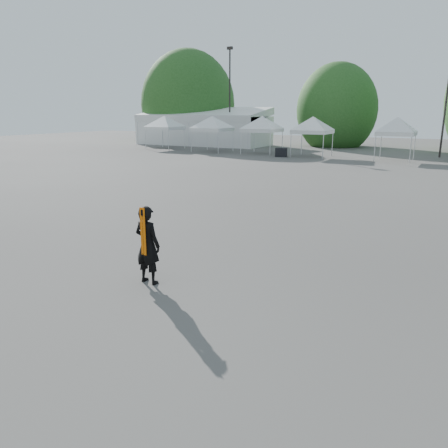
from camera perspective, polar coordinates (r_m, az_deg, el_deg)
The scene contains 13 objects.
ground at distance 10.81m, azimuth -0.16°, elevation -5.53°, with size 120.00×120.00×0.00m, color #474442.
marquee at distance 51.52m, azimuth -2.74°, elevation 12.50°, with size 15.00×6.25×4.23m.
light_pole_west at distance 48.67m, azimuth 0.76°, elevation 16.88°, with size 0.60×0.25×10.30m.
light_pole_east at distance 40.97m, azimuth 27.19°, elevation 15.46°, with size 0.60×0.25×9.80m.
tree_far_w at distance 56.17m, azimuth -4.72°, elevation 15.24°, with size 4.80×4.80×7.30m.
tree_mid_w at distance 50.57m, azimuth 14.50°, elevation 14.26°, with size 4.16×4.16×6.33m.
tent_a at distance 46.10m, azimuth -7.77°, elevation 13.51°, with size 4.32×4.32×3.88m.
tent_b at distance 42.26m, azimuth -1.55°, elevation 13.56°, with size 4.42×4.42×3.88m.
tent_c at distance 40.46m, azimuth 5.02°, elevation 13.48°, with size 4.32×4.32×3.88m.
tent_d at distance 38.07m, azimuth 11.55°, elevation 13.19°, with size 4.16×4.16×3.88m.
tent_e at distance 36.66m, azimuth 21.72°, elevation 12.45°, with size 3.87×3.87×3.88m.
man at distance 9.68m, azimuth -9.96°, elevation -2.70°, with size 0.66×0.45×1.75m.
crate_west at distance 37.77m, azimuth 7.48°, elevation 9.26°, with size 0.95×0.74×0.74m, color black.
Camera 1 is at (4.93, -8.88, 3.69)m, focal length 35.00 mm.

